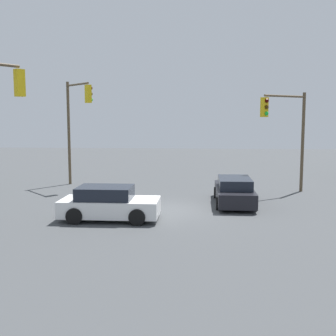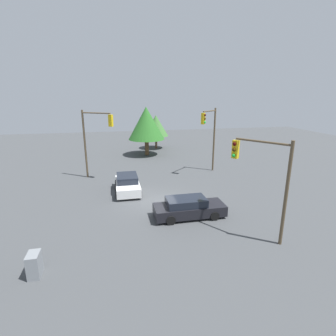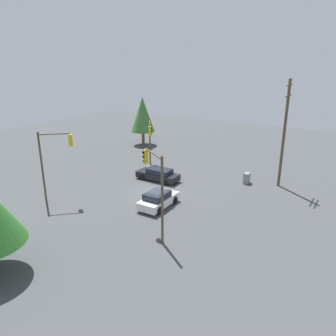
{
  "view_description": "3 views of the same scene",
  "coord_description": "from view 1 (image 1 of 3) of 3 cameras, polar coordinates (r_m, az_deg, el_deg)",
  "views": [
    {
      "loc": [
        -1.26,
        19.35,
        4.27
      ],
      "look_at": [
        0.17,
        0.27,
        2.0
      ],
      "focal_mm": 45.0,
      "sensor_mm": 36.0,
      "label": 1
    },
    {
      "loc": [
        -18.35,
        3.13,
        7.92
      ],
      "look_at": [
        0.0,
        -0.78,
        2.6
      ],
      "focal_mm": 28.0,
      "sensor_mm": 36.0,
      "label": 2
    },
    {
      "loc": [
        24.65,
        16.97,
        12.56
      ],
      "look_at": [
        -0.17,
        1.49,
        2.74
      ],
      "focal_mm": 35.0,
      "sensor_mm": 36.0,
      "label": 3
    }
  ],
  "objects": [
    {
      "name": "ground_plane",
      "position": [
        19.85,
        0.54,
        -5.65
      ],
      "size": [
        80.0,
        80.0,
        0.0
      ],
      "primitive_type": "plane",
      "color": "#424447"
    },
    {
      "name": "sedan_white",
      "position": [
        17.98,
        -8.01,
        -4.81
      ],
      "size": [
        4.12,
        2.02,
        1.42
      ],
      "rotation": [
        0.0,
        0.0,
        1.57
      ],
      "color": "silver",
      "rests_on": "ground_plane"
    },
    {
      "name": "sedan_dark",
      "position": [
        21.26,
        8.95,
        -3.12
      ],
      "size": [
        1.89,
        4.7,
        1.35
      ],
      "rotation": [
        0.0,
        0.0,
        3.14
      ],
      "color": "black",
      "rests_on": "ground_plane"
    },
    {
      "name": "traffic_signal_main",
      "position": [
        24.59,
        15.86,
        5.67
      ],
      "size": [
        2.81,
        2.11,
        5.73
      ],
      "rotation": [
        0.0,
        0.0,
        0.61
      ],
      "color": "brown",
      "rests_on": "ground_plane"
    },
    {
      "name": "traffic_signal_cross",
      "position": [
        26.91,
        -12.33,
        6.93
      ],
      "size": [
        2.16,
        2.24,
        6.56
      ],
      "rotation": [
        0.0,
        0.0,
        2.33
      ],
      "color": "brown",
      "rests_on": "ground_plane"
    }
  ]
}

